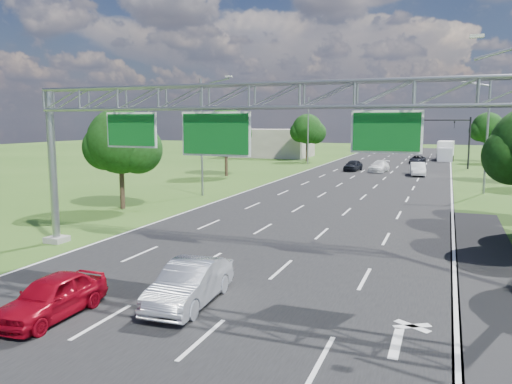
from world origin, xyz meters
The scene contains 20 objects.
ground centered at (0.00, 30.00, 0.00)m, with size 220.00×220.00×0.00m, color #2C5018.
road centered at (0.00, 30.00, 0.00)m, with size 18.00×180.00×0.02m, color black.
road_flare centered at (10.20, 14.00, 0.00)m, with size 3.00×30.00×0.02m, color black.
sign_gantry centered at (0.33, 12.00, 6.89)m, with size 23.50×1.00×9.56m.
traffic_signal centered at (7.48, 65.00, 5.17)m, with size 12.21×0.24×7.00m.
streetlight_l_near centered at (-11.30, 30.00, 5.58)m, with size 2.97×0.22×10.16m.
streetlight_l_far centered at (-11.30, 65.00, 5.58)m, with size 2.97×0.22×10.16m.
streetlight_r_mid centered at (11.30, 40.00, 5.58)m, with size 2.97×0.22×10.16m.
tree_verge_la centered at (-13.92, 22.04, 4.76)m, with size 5.76×4.80×7.40m.
tree_verge_lb centered at (-15.92, 45.04, 5.41)m, with size 5.76×4.80×8.06m.
tree_verge_lc centered at (-12.92, 70.04, 4.98)m, with size 5.76×4.80×7.62m.
tree_verge_re centered at (14.08, 78.04, 5.20)m, with size 5.76×4.80×7.84m.
building_left centered at (-22.00, 78.00, 2.50)m, with size 14.00×10.00×5.00m, color gray.
red_coupe centered at (-3.59, 3.77, 0.71)m, with size 1.67×4.16×1.42m, color maroon.
silver_sedan centered at (0.07, 6.46, 0.76)m, with size 1.62×4.63×1.53m, color #B9BDC6.
car_queue_a centered at (0.23, 56.51, 0.69)m, with size 1.95×4.79×1.39m, color white.
car_queue_b centered at (4.05, 71.50, 0.62)m, with size 2.06×4.46×1.24m, color black.
car_queue_c centered at (-3.12, 56.64, 0.72)m, with size 1.69×4.21×1.43m, color black.
car_queue_d centered at (5.09, 53.74, 0.78)m, with size 1.65×4.74×1.56m, color silver.
box_truck centered at (8.00, 80.73, 1.51)m, with size 2.70×8.38×3.14m.
Camera 1 is at (8.31, -8.50, 6.41)m, focal length 35.00 mm.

